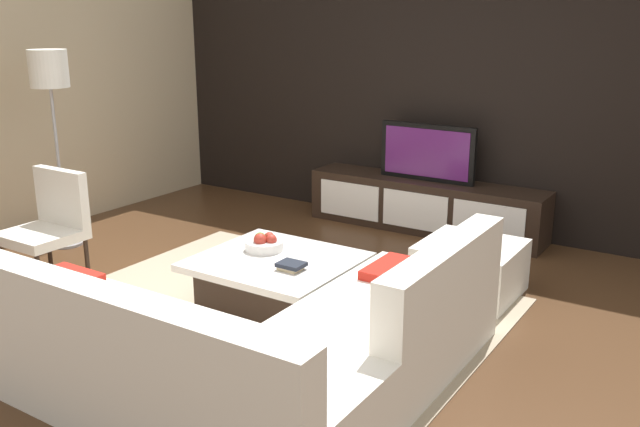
% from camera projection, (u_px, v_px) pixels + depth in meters
% --- Properties ---
extents(ground_plane, '(14.00, 14.00, 0.00)m').
position_uv_depth(ground_plane, '(280.00, 316.00, 4.84)').
color(ground_plane, '#4C301C').
extents(feature_wall_back, '(6.40, 0.12, 2.80)m').
position_uv_depth(feature_wall_back, '(443.00, 83.00, 6.63)').
color(feature_wall_back, black).
rests_on(feature_wall_back, ground).
extents(side_wall_left, '(0.12, 5.20, 2.80)m').
position_uv_depth(side_wall_left, '(6.00, 87.00, 6.28)').
color(side_wall_left, '#C6B28E').
rests_on(side_wall_left, ground).
extents(area_rug, '(3.07, 2.51, 0.01)m').
position_uv_depth(area_rug, '(269.00, 312.00, 4.89)').
color(area_rug, tan).
rests_on(area_rug, ground).
extents(media_console, '(2.34, 0.47, 0.50)m').
position_uv_depth(media_console, '(425.00, 205.00, 6.71)').
color(media_console, black).
rests_on(media_console, ground).
extents(television, '(0.95, 0.06, 0.54)m').
position_uv_depth(television, '(427.00, 153.00, 6.56)').
color(television, black).
rests_on(television, media_console).
extents(sectional_couch, '(2.33, 2.26, 0.81)m').
position_uv_depth(sectional_couch, '(255.00, 348.00, 3.78)').
color(sectional_couch, white).
rests_on(sectional_couch, ground).
extents(coffee_table, '(1.08, 0.99, 0.38)m').
position_uv_depth(coffee_table, '(277.00, 282.00, 4.92)').
color(coffee_table, black).
rests_on(coffee_table, ground).
extents(accent_chair_near, '(0.55, 0.52, 0.87)m').
position_uv_depth(accent_chair_near, '(51.00, 219.00, 5.41)').
color(accent_chair_near, black).
rests_on(accent_chair_near, ground).
extents(floor_lamp, '(0.33, 0.33, 1.75)m').
position_uv_depth(floor_lamp, '(50.00, 81.00, 5.93)').
color(floor_lamp, '#A5A5AA').
rests_on(floor_lamp, ground).
extents(ottoman, '(0.70, 0.70, 0.40)m').
position_uv_depth(ottoman, '(470.00, 269.00, 5.18)').
color(ottoman, white).
rests_on(ottoman, ground).
extents(fruit_bowl, '(0.28, 0.28, 0.14)m').
position_uv_depth(fruit_bowl, '(264.00, 243.00, 5.03)').
color(fruit_bowl, silver).
rests_on(fruit_bowl, coffee_table).
extents(book_stack, '(0.18, 0.14, 0.05)m').
position_uv_depth(book_stack, '(291.00, 266.00, 4.65)').
color(book_stack, '#CCB78C').
rests_on(book_stack, coffee_table).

